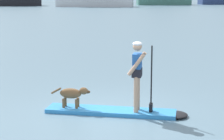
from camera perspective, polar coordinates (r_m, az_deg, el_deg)
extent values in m
plane|color=slate|center=(10.54, -0.18, -5.86)|extent=(400.00, 400.00, 0.00)
cube|color=#338CD8|center=(10.52, -0.18, -5.60)|extent=(3.29, 1.13, 0.10)
ellipsoid|color=black|center=(10.36, 8.67, -6.00)|extent=(0.65, 0.69, 0.10)
cylinder|color=tan|center=(10.42, 3.47, -3.00)|extent=(0.12, 0.12, 0.88)
cylinder|color=tan|center=(10.17, 3.29, -3.35)|extent=(0.12, 0.12, 0.88)
cube|color=black|center=(10.18, 3.41, -0.34)|extent=(0.27, 0.39, 0.20)
cube|color=#2659A5|center=(10.14, 3.42, 0.73)|extent=(0.25, 0.37, 0.54)
sphere|color=tan|center=(10.07, 3.45, 3.20)|extent=(0.22, 0.22, 0.22)
ellipsoid|color=white|center=(10.07, 3.46, 3.54)|extent=(0.23, 0.23, 0.11)
cylinder|color=tan|center=(10.32, 3.56, 1.06)|extent=(0.43, 0.15, 0.54)
cylinder|color=tan|center=(9.95, 3.29, 0.68)|extent=(0.43, 0.15, 0.54)
cylinder|color=black|center=(10.17, 5.36, -1.22)|extent=(0.04, 0.04, 1.62)
cube|color=black|center=(10.35, 5.29, -5.07)|extent=(0.11, 0.19, 0.20)
ellipsoid|color=brown|center=(10.64, -5.62, -3.16)|extent=(0.58, 0.30, 0.26)
ellipsoid|color=brown|center=(10.54, -3.86, -2.84)|extent=(0.24, 0.19, 0.18)
ellipsoid|color=#503923|center=(10.52, -3.28, -2.98)|extent=(0.13, 0.10, 0.08)
cylinder|color=brown|center=(10.74, -7.57, -2.80)|extent=(0.27, 0.09, 0.18)
cylinder|color=brown|center=(10.73, -4.62, -4.38)|extent=(0.07, 0.07, 0.23)
cylinder|color=brown|center=(10.59, -4.84, -4.60)|extent=(0.07, 0.07, 0.23)
cylinder|color=brown|center=(10.82, -6.34, -4.28)|extent=(0.07, 0.07, 0.23)
cylinder|color=brown|center=(10.68, -6.58, -4.49)|extent=(0.07, 0.07, 0.23)
cube|color=black|center=(75.33, -12.79, 9.25)|extent=(8.73, 3.95, 2.03)
cube|color=silver|center=(70.12, -2.35, 9.17)|extent=(12.76, 4.52, 1.50)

